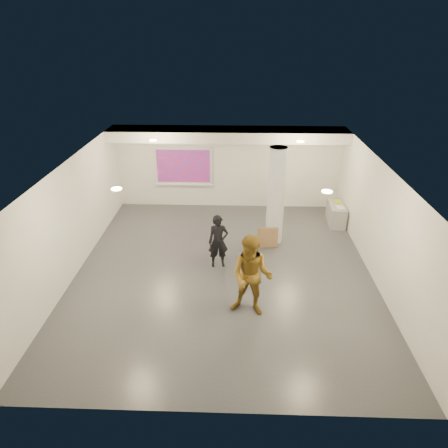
{
  "coord_description": "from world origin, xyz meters",
  "views": [
    {
      "loc": [
        0.33,
        -9.26,
        6.04
      ],
      "look_at": [
        0.0,
        0.4,
        1.25
      ],
      "focal_mm": 32.0,
      "sensor_mm": 36.0,
      "label": 1
    }
  ],
  "objects_px": {
    "projection_screen": "(183,166)",
    "woman": "(218,242)",
    "credenza": "(336,214)",
    "column": "(276,196)",
    "man": "(252,276)"
  },
  "relations": [
    {
      "from": "column",
      "to": "man",
      "type": "xyz_separation_m",
      "value": [
        -0.81,
        -3.53,
        -0.5
      ]
    },
    {
      "from": "projection_screen",
      "to": "credenza",
      "type": "relative_size",
      "value": 1.76
    },
    {
      "from": "column",
      "to": "credenza",
      "type": "distance_m",
      "value": 2.84
    },
    {
      "from": "projection_screen",
      "to": "woman",
      "type": "relative_size",
      "value": 1.38
    },
    {
      "from": "projection_screen",
      "to": "credenza",
      "type": "distance_m",
      "value": 5.6
    },
    {
      "from": "projection_screen",
      "to": "man",
      "type": "xyz_separation_m",
      "value": [
        2.29,
        -6.18,
        -0.53
      ]
    },
    {
      "from": "projection_screen",
      "to": "credenza",
      "type": "height_order",
      "value": "projection_screen"
    },
    {
      "from": "credenza",
      "to": "woman",
      "type": "relative_size",
      "value": 0.78
    },
    {
      "from": "projection_screen",
      "to": "credenza",
      "type": "xyz_separation_m",
      "value": [
        5.32,
        -1.3,
        -1.18
      ]
    },
    {
      "from": "column",
      "to": "woman",
      "type": "relative_size",
      "value": 1.97
    },
    {
      "from": "column",
      "to": "projection_screen",
      "type": "bearing_deg",
      "value": 139.44
    },
    {
      "from": "credenza",
      "to": "man",
      "type": "relative_size",
      "value": 0.6
    },
    {
      "from": "column",
      "to": "projection_screen",
      "type": "xyz_separation_m",
      "value": [
        -3.1,
        2.65,
        0.03
      ]
    },
    {
      "from": "column",
      "to": "credenza",
      "type": "relative_size",
      "value": 2.52
    },
    {
      "from": "projection_screen",
      "to": "man",
      "type": "bearing_deg",
      "value": -69.64
    }
  ]
}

